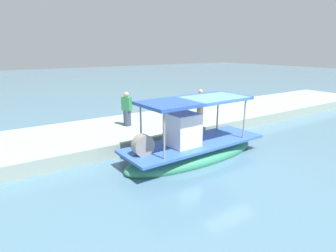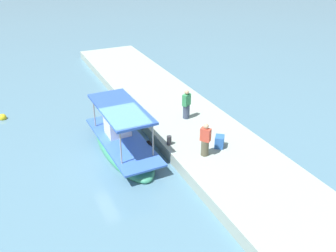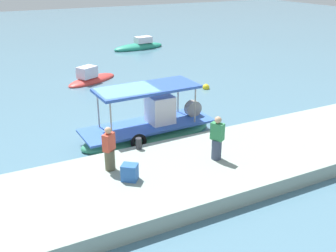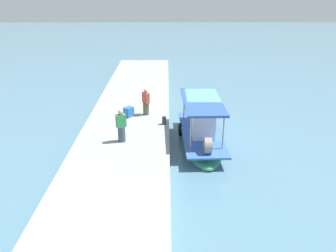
{
  "view_description": "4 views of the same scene",
  "coord_description": "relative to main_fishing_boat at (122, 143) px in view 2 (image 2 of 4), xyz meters",
  "views": [
    {
      "loc": [
        8.01,
        8.13,
        4.39
      ],
      "look_at": [
        0.71,
        -2.73,
        0.81
      ],
      "focal_mm": 30.45,
      "sensor_mm": 36.0,
      "label": 1
    },
    {
      "loc": [
        -14.65,
        4.23,
        9.86
      ],
      "look_at": [
        0.41,
        -2.76,
        1.2
      ],
      "focal_mm": 39.05,
      "sensor_mm": 36.0,
      "label": 2
    },
    {
      "loc": [
        -5.79,
        -15.65,
        7.47
      ],
      "look_at": [
        1.01,
        -2.34,
        1.29
      ],
      "focal_mm": 41.66,
      "sensor_mm": 36.0,
      "label": 3
    },
    {
      "loc": [
        18.35,
        -2.3,
        8.22
      ],
      "look_at": [
        0.32,
        -2.23,
        0.77
      ],
      "focal_mm": 37.59,
      "sensor_mm": 36.0,
      "label": 4
    }
  ],
  "objects": [
    {
      "name": "ground_plane",
      "position": [
        -1.03,
        0.45,
        -0.44
      ],
      "size": [
        120.0,
        120.0,
        0.0
      ],
      "primitive_type": "plane",
      "color": "slate"
    },
    {
      "name": "dock_quay",
      "position": [
        -1.03,
        -4.15,
        -0.14
      ],
      "size": [
        36.0,
        4.87,
        0.6
      ],
      "primitive_type": "cube",
      "color": "#94A599",
      "rests_on": "ground_plane"
    },
    {
      "name": "main_fishing_boat",
      "position": [
        0.0,
        0.0,
        0.0
      ],
      "size": [
        6.49,
        2.33,
        2.83
      ],
      "color": "#368B68",
      "rests_on": "ground_plane"
    },
    {
      "name": "fisherman_near_bollard",
      "position": [
        -3.0,
        -3.12,
        0.91
      ],
      "size": [
        0.53,
        0.52,
        1.66
      ],
      "color": "brown",
      "rests_on": "dock_quay"
    },
    {
      "name": "fisherman_by_crate",
      "position": [
        0.9,
        -4.16,
        0.94
      ],
      "size": [
        0.52,
        0.56,
        1.72
      ],
      "color": "#3B465E",
      "rests_on": "dock_quay"
    },
    {
      "name": "mooring_bollard",
      "position": [
        -1.4,
        -2.01,
        0.39
      ],
      "size": [
        0.24,
        0.24,
        0.47
      ],
      "primitive_type": "cylinder",
      "color": "#2D2D33",
      "rests_on": "dock_quay"
    },
    {
      "name": "cargo_crate",
      "position": [
        -2.65,
        -4.15,
        0.45
      ],
      "size": [
        0.68,
        0.66,
        0.59
      ],
      "primitive_type": "cube",
      "rotation": [
        0.0,
        0.0,
        2.47
      ],
      "color": "#2C5FB0",
      "rests_on": "dock_quay"
    },
    {
      "name": "marker_buoy",
      "position": [
        6.51,
        5.43,
        -0.35
      ],
      "size": [
        0.46,
        0.46,
        0.46
      ],
      "color": "yellow",
      "rests_on": "ground_plane"
    }
  ]
}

